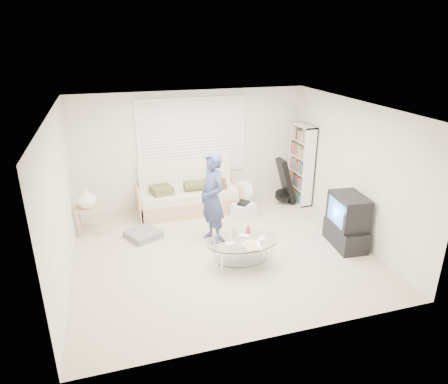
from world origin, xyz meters
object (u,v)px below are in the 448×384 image
object	(u,v)px
futon_sofa	(188,196)
tv_unit	(347,221)
bookshelf	(301,164)
coffee_table	(243,245)

from	to	relation	value
futon_sofa	tv_unit	distance (m)	3.32
bookshelf	coffee_table	xyz separation A→B (m)	(-2.11, -2.20, -0.52)
futon_sofa	coffee_table	xyz separation A→B (m)	(0.41, -2.40, 0.02)
bookshelf	tv_unit	size ratio (longest dim) A/B	1.83
tv_unit	bookshelf	bearing A→B (deg)	86.58
futon_sofa	bookshelf	size ratio (longest dim) A/B	1.22
tv_unit	coffee_table	xyz separation A→B (m)	(-1.98, -0.10, -0.11)
bookshelf	tv_unit	xyz separation A→B (m)	(-0.13, -2.09, -0.41)
bookshelf	tv_unit	world-z (taller)	bookshelf
tv_unit	coffee_table	world-z (taller)	tv_unit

